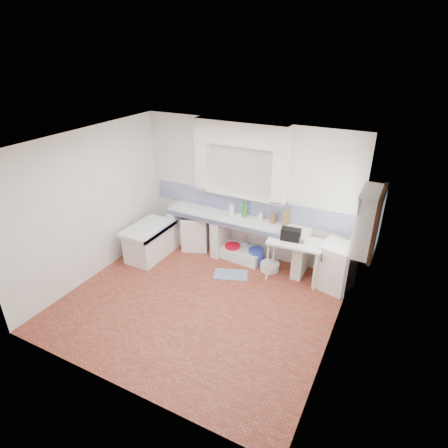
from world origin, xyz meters
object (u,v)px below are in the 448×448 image
at_px(fridge, 336,266).
at_px(side_table, 294,260).
at_px(sink, 241,254).
at_px(stove, 196,231).

bearing_deg(fridge, side_table, -158.08).
distance_m(sink, fridge, 1.98).
relative_size(side_table, fridge, 1.12).
xyz_separation_m(stove, side_table, (2.28, -0.21, 0.02)).
distance_m(sink, side_table, 1.25).
distance_m(side_table, fridge, 0.76).
xyz_separation_m(stove, sink, (1.09, 0.02, -0.28)).
height_order(stove, sink, stove).
distance_m(stove, sink, 1.13).
bearing_deg(stove, fridge, -23.59).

